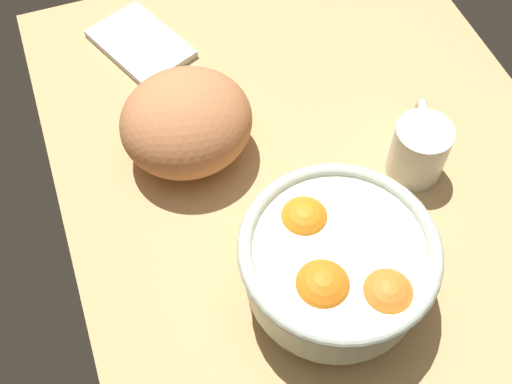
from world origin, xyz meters
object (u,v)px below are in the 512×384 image
object	(u,v)px
fruit_bowl	(336,264)
mug	(419,148)
napkin_folded	(140,44)
bread_loaf	(186,122)

from	to	relation	value
fruit_bowl	mug	size ratio (longest dim) A/B	2.03
napkin_folded	mug	xyz separation A→B (cm)	(-32.64, -27.50, 3.46)
fruit_bowl	bread_loaf	size ratio (longest dim) A/B	1.28
mug	napkin_folded	bearing A→B (deg)	40.12
fruit_bowl	mug	xyz separation A→B (cm)	(12.24, -16.66, -2.46)
napkin_folded	bread_loaf	bearing A→B (deg)	-176.01
bread_loaf	napkin_folded	size ratio (longest dim) A/B	1.13
bread_loaf	mug	size ratio (longest dim) A/B	1.58
fruit_bowl	napkin_folded	distance (cm)	46.55
bread_loaf	mug	world-z (taller)	bread_loaf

